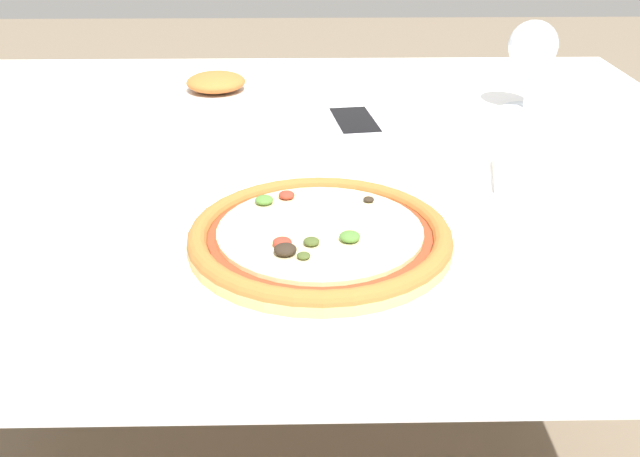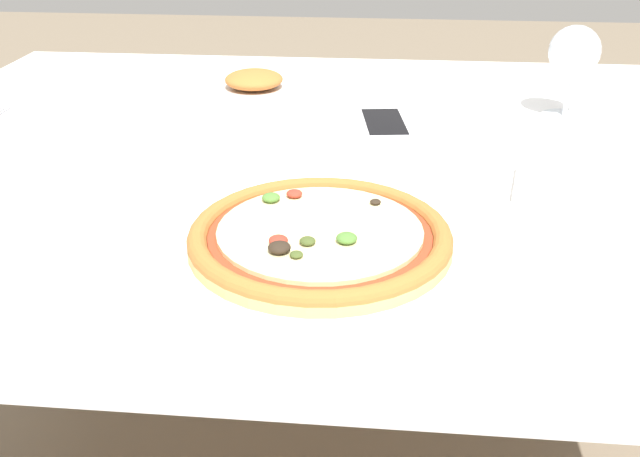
# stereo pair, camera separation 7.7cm
# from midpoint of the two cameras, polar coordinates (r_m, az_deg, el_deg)

# --- Properties ---
(dining_table) EXTENTS (1.38, 1.15, 0.73)m
(dining_table) POSITION_cam_midpoint_polar(r_m,az_deg,el_deg) (1.10, -4.97, 2.46)
(dining_table) COLOR #997047
(dining_table) RESTS_ON ground_plane
(pizza_plate) EXTENTS (0.33, 0.33, 0.04)m
(pizza_plate) POSITION_cam_midpoint_polar(r_m,az_deg,el_deg) (0.77, -2.85, -0.95)
(pizza_plate) COLOR white
(pizza_plate) RESTS_ON dining_table
(wine_glass_far_left) EXTENTS (0.08, 0.08, 0.15)m
(wine_glass_far_left) POSITION_cam_midpoint_polar(r_m,az_deg,el_deg) (1.27, 14.98, 13.75)
(wine_glass_far_left) COLOR silver
(wine_glass_far_left) RESTS_ON dining_table
(cell_phone) EXTENTS (0.09, 0.15, 0.01)m
(cell_phone) POSITION_cam_midpoint_polar(r_m,az_deg,el_deg) (1.17, 0.89, 8.44)
(cell_phone) COLOR white
(cell_phone) RESTS_ON dining_table
(side_plate) EXTENTS (0.19, 0.19, 0.04)m
(side_plate) POSITION_cam_midpoint_polar(r_m,az_deg,el_deg) (1.35, -9.95, 11.03)
(side_plate) COLOR white
(side_plate) RESTS_ON dining_table
(napkin_folded) EXTENTS (0.17, 0.14, 0.01)m
(napkin_folded) POSITION_cam_midpoint_polar(r_m,az_deg,el_deg) (0.99, 15.89, 3.87)
(napkin_folded) COLOR silver
(napkin_folded) RESTS_ON dining_table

